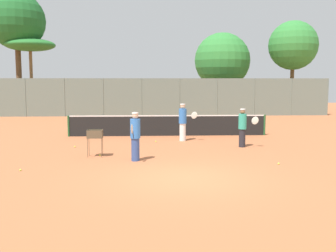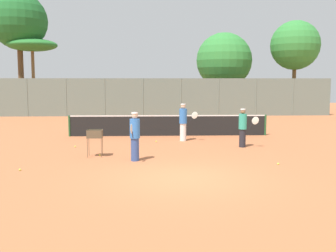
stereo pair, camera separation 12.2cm
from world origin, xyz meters
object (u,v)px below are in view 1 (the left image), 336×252
at_px(player_red_cap, 183,122).
at_px(player_white_outfit, 243,127).
at_px(player_yellow_shirt, 135,136).
at_px(parked_car, 134,106).
at_px(tennis_net, 168,125).
at_px(ball_cart, 95,136).

bearing_deg(player_red_cap, player_white_outfit, -26.35).
bearing_deg(player_white_outfit, player_yellow_shirt, -125.58).
height_order(player_white_outfit, parked_car, player_white_outfit).
height_order(player_yellow_shirt, parked_car, player_yellow_shirt).
bearing_deg(tennis_net, player_white_outfit, -50.58).
height_order(tennis_net, player_yellow_shirt, player_yellow_shirt).
bearing_deg(player_yellow_shirt, tennis_net, 176.99).
distance_m(tennis_net, player_white_outfit, 4.76).
xyz_separation_m(player_white_outfit, parked_car, (-5.26, 17.52, -0.19)).
distance_m(player_white_outfit, player_red_cap, 3.05).
height_order(ball_cart, parked_car, parked_car).
xyz_separation_m(player_yellow_shirt, ball_cart, (-1.53, 0.87, -0.12)).
bearing_deg(player_red_cap, parked_car, 112.45).
distance_m(player_red_cap, player_yellow_shirt, 5.08).
height_order(player_white_outfit, player_red_cap, player_red_cap).
relative_size(tennis_net, player_red_cap, 5.83).
bearing_deg(tennis_net, player_yellow_shirt, -102.84).
height_order(player_red_cap, parked_car, player_red_cap).
bearing_deg(parked_car, tennis_net, -80.78).
relative_size(player_yellow_shirt, ball_cart, 1.70).
bearing_deg(player_white_outfit, ball_cart, -139.78).
distance_m(tennis_net, parked_car, 14.03).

